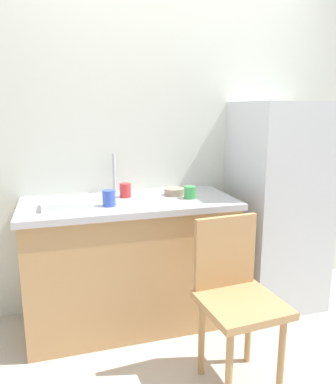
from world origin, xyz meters
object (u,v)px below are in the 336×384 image
object	(u,v)px
cup_blue	(109,198)
refrigerator	(277,205)
cup_red	(125,190)
chair	(236,294)
cup_green	(190,192)
dish_tray	(66,204)
terracotta_bowl	(174,192)

from	to	relation	value
cup_blue	refrigerator	bearing A→B (deg)	4.94
cup_blue	cup_red	distance (m)	0.25
refrigerator	chair	bearing A→B (deg)	-133.38
chair	cup_green	distance (m)	0.78
cup_blue	cup_red	world-z (taller)	cup_blue
dish_tray	cup_red	world-z (taller)	cup_red
dish_tray	cup_red	bearing A→B (deg)	23.39
cup_green	cup_blue	bearing A→B (deg)	-174.95
dish_tray	cup_green	world-z (taller)	cup_green
cup_green	cup_red	bearing A→B (deg)	158.46
refrigerator	cup_green	size ratio (longest dim) A/B	18.23
refrigerator	cup_blue	size ratio (longest dim) A/B	14.94
terracotta_bowl	cup_green	size ratio (longest dim) A/B	1.70
chair	terracotta_bowl	size ratio (longest dim) A/B	6.36
refrigerator	dish_tray	world-z (taller)	refrigerator
chair	cup_blue	bearing A→B (deg)	127.93
dish_tray	terracotta_bowl	xyz separation A→B (m)	(0.73, 0.14, -0.00)
chair	dish_tray	bearing A→B (deg)	137.03
dish_tray	cup_green	xyz separation A→B (m)	(0.80, 0.01, 0.02)
chair	cup_red	distance (m)	1.02
cup_green	cup_blue	world-z (taller)	cup_blue
chair	cup_red	xyz separation A→B (m)	(-0.43, 0.83, 0.41)
dish_tray	cup_blue	world-z (taller)	cup_blue
terracotta_bowl	cup_red	distance (m)	0.34
dish_tray	cup_blue	size ratio (longest dim) A/B	2.79
terracotta_bowl	cup_red	size ratio (longest dim) A/B	1.48
chair	cup_green	bearing A→B (deg)	87.38
terracotta_bowl	cup_blue	xyz separation A→B (m)	(-0.48, -0.17, 0.03)
cup_red	cup_blue	bearing A→B (deg)	-123.74
dish_tray	terracotta_bowl	distance (m)	0.75
refrigerator	terracotta_bowl	size ratio (longest dim) A/B	10.71
cup_red	terracotta_bowl	bearing A→B (deg)	-5.99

